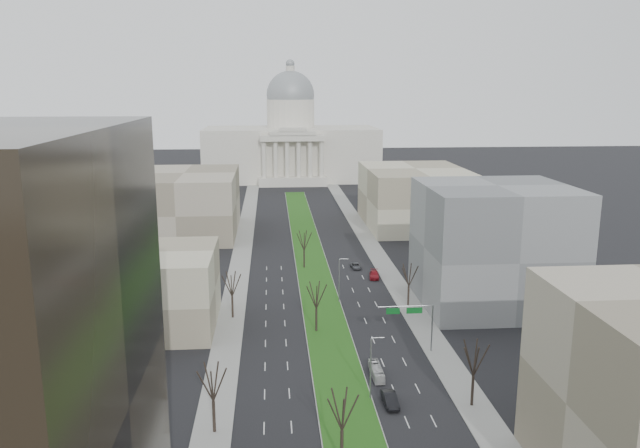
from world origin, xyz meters
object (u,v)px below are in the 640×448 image
box_van (376,371)px  car_black (390,399)px  car_red (374,275)px  car_grey_far (356,266)px

box_van → car_black: bearing=-87.5°
car_black → car_red: (7.36, 57.65, -0.06)m
car_black → car_red: size_ratio=0.96×
car_black → box_van: bearing=91.5°
box_van → car_red: bearing=80.5°
car_black → car_grey_far: (4.19, 65.60, -0.20)m
car_red → car_grey_far: size_ratio=1.16×
car_grey_far → box_van: bearing=-98.9°
car_red → box_van: box_van is taller
car_black → car_red: car_black is taller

